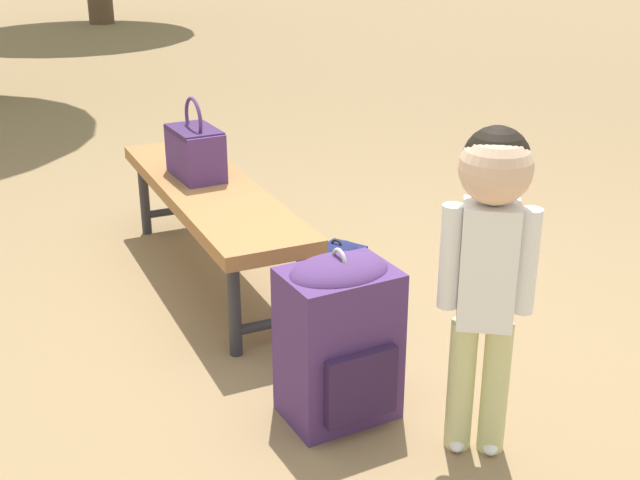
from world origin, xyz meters
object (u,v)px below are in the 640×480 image
(park_bench, at_px, (210,198))
(child_standing, at_px, (490,244))
(backpack_small, at_px, (336,282))
(handbag, at_px, (195,150))
(backpack_large, at_px, (339,334))

(park_bench, height_order, child_standing, child_standing)
(backpack_small, bearing_deg, handbag, -166.90)
(handbag, distance_m, child_standing, 1.76)
(backpack_large, distance_m, backpack_small, 0.66)
(child_standing, bearing_deg, handbag, -177.64)
(child_standing, distance_m, backpack_small, 1.07)
(child_standing, height_order, backpack_large, child_standing)
(park_bench, xyz_separation_m, child_standing, (1.60, 0.09, 0.30))
(handbag, bearing_deg, backpack_small, 13.10)
(handbag, relative_size, backpack_small, 0.99)
(handbag, bearing_deg, park_bench, -5.19)
(handbag, xyz_separation_m, child_standing, (1.76, 0.07, 0.12))
(handbag, xyz_separation_m, backpack_small, (0.83, 0.19, -0.39))
(child_standing, distance_m, backpack_large, 0.61)
(child_standing, xyz_separation_m, backpack_small, (-0.93, 0.12, -0.51))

